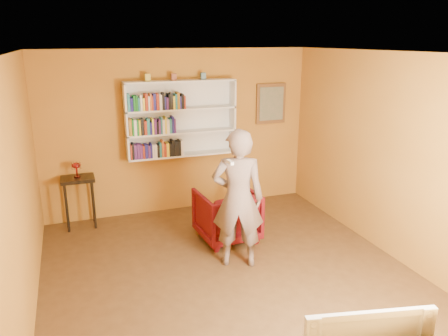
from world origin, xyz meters
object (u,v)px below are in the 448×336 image
Objects in this scene: console_table at (78,186)px; person at (238,199)px; bookshelf at (180,118)px; armchair at (227,215)px; ruby_lustre at (76,167)px.

person is at bearing -45.66° from console_table.
armchair is (0.32, -1.33, -1.22)m from bookshelf.
bookshelf is 1.83m from armchair.
console_table is 2.70m from person.
bookshelf is at bearing 5.42° from console_table.
ruby_lustre is at bearing -25.75° from person.
ruby_lustre is (0.00, -0.00, 0.31)m from console_table.
person reaches higher than armchair.
person is at bearing -45.66° from ruby_lustre.
person reaches higher than ruby_lustre.
bookshelf reaches higher than console_table.
bookshelf reaches higher than ruby_lustre.
bookshelf is 2.21× the size of console_table.
console_table is 3.49× the size of ruby_lustre.
bookshelf is 2.20m from person.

